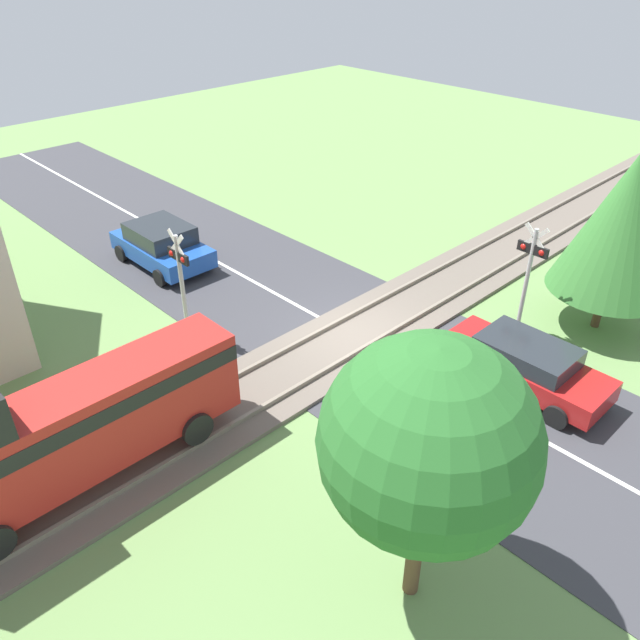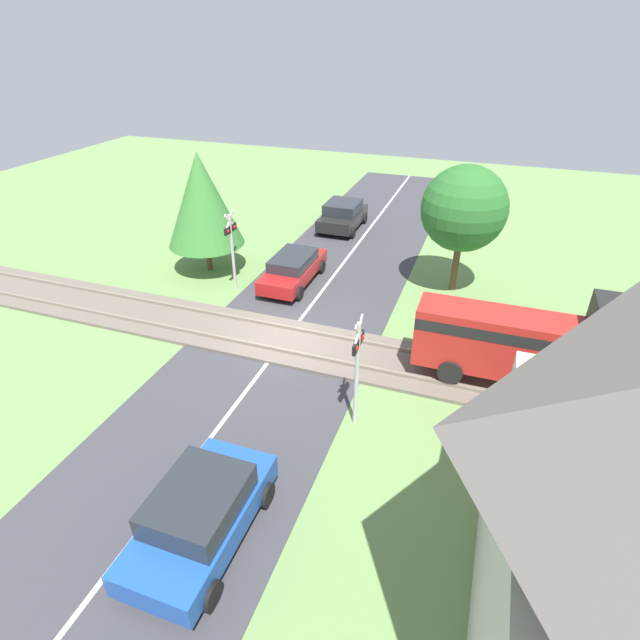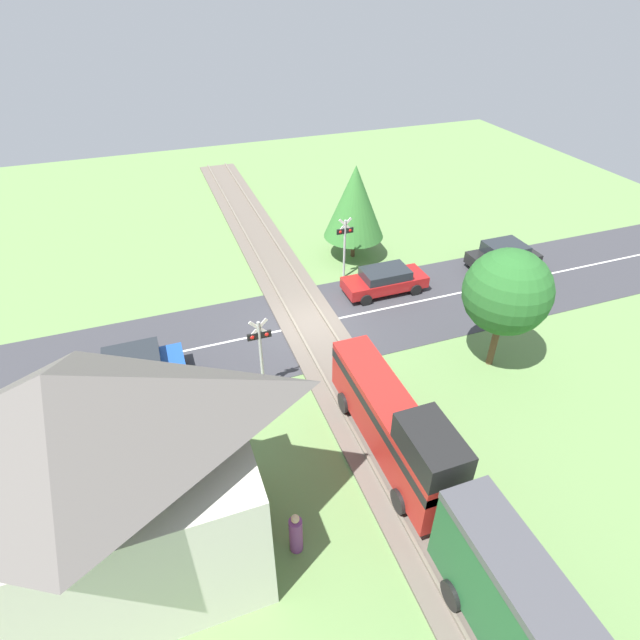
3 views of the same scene
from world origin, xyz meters
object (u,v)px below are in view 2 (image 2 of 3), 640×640
Objects in this scene: pedestrian_by_station at (630,489)px; crossing_signal_east_approach at (357,360)px; car_near_crossing at (293,268)px; car_far_side at (201,513)px; crossing_signal_west_approach at (232,242)px; car_behind_queue at (343,215)px.

crossing_signal_east_approach is at bearing -96.74° from pedestrian_by_station.
car_near_crossing is 12.66m from car_far_side.
crossing_signal_west_approach is at bearing -117.15° from pedestrian_by_station.
car_far_side is at bearing 8.39° from car_behind_queue.
crossing_signal_west_approach is (8.57, -2.10, 1.39)m from car_behind_queue.
car_near_crossing is 9.25m from crossing_signal_east_approach.
car_near_crossing is 7.19m from car_behind_queue.
car_far_side is at bearing -24.22° from crossing_signal_east_approach.
crossing_signal_east_approach is 6.91m from pedestrian_by_station.
crossing_signal_west_approach is 15.57m from pedestrian_by_station.
car_behind_queue is at bearing 166.22° from crossing_signal_west_approach.
car_behind_queue is (-19.52, -2.88, 0.00)m from car_far_side.
car_far_side is at bearing 24.46° from crossing_signal_west_approach.
crossing_signal_east_approach is (7.66, 4.98, 1.46)m from car_near_crossing.
crossing_signal_east_approach is at bearing 33.04° from car_near_crossing.
crossing_signal_east_approach reaches higher than car_behind_queue.
crossing_signal_west_approach is 1.00× the size of crossing_signal_east_approach.
crossing_signal_west_approach is 2.20× the size of pedestrian_by_station.
pedestrian_by_station is (8.45, 11.69, -0.00)m from car_near_crossing.
pedestrian_by_station is (15.64, 11.69, -0.07)m from car_behind_queue.
crossing_signal_west_approach is at bearing -13.78° from car_behind_queue.
car_far_side is 12.11m from crossing_signal_west_approach.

